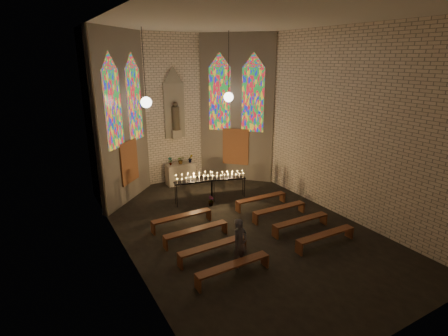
{
  "coord_description": "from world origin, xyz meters",
  "views": [
    {
      "loc": [
        -6.18,
        -9.58,
        5.91
      ],
      "look_at": [
        -0.16,
        0.92,
        2.06
      ],
      "focal_mm": 28.0,
      "sensor_mm": 36.0,
      "label": 1
    }
  ],
  "objects": [
    {
      "name": "pew_left_1",
      "position": [
        -1.77,
        -0.0,
        0.35
      ],
      "size": [
        2.28,
        0.36,
        0.44
      ],
      "rotation": [
        0.0,
        0.0,
        0.02
      ],
      "color": "brown",
      "rests_on": "ground"
    },
    {
      "name": "pew_right_3",
      "position": [
        1.77,
        -2.4,
        0.35
      ],
      "size": [
        2.28,
        0.36,
        0.44
      ],
      "rotation": [
        0.0,
        0.0,
        -0.02
      ],
      "color": "brown",
      "rests_on": "ground"
    },
    {
      "name": "votive_stand_right",
      "position": [
        1.09,
        2.76,
        0.96
      ],
      "size": [
        1.56,
        0.82,
        1.12
      ],
      "rotation": [
        0.0,
        0.0,
        -0.32
      ],
      "color": "black",
      "rests_on": "ground"
    },
    {
      "name": "flower_vase_right",
      "position": [
        0.53,
        5.42,
        1.2
      ],
      "size": [
        0.25,
        0.21,
        0.4
      ],
      "primitive_type": "imported",
      "rotation": [
        0.0,
        0.0,
        -0.14
      ],
      "color": "#4C723F",
      "rests_on": "altar"
    },
    {
      "name": "floor",
      "position": [
        0.0,
        0.0,
        0.0
      ],
      "size": [
        12.0,
        12.0,
        0.0
      ],
      "primitive_type": "plane",
      "color": "black",
      "rests_on": "ground"
    },
    {
      "name": "pew_left_3",
      "position": [
        -1.77,
        -2.4,
        0.35
      ],
      "size": [
        2.28,
        0.36,
        0.44
      ],
      "rotation": [
        0.0,
        0.0,
        0.02
      ],
      "color": "brown",
      "rests_on": "ground"
    },
    {
      "name": "room",
      "position": [
        -0.0,
        3.37,
        3.72
      ],
      "size": [
        8.22,
        12.43,
        7.0
      ],
      "color": "beige",
      "rests_on": "ground"
    },
    {
      "name": "visitor",
      "position": [
        -1.3,
        -2.0,
        0.75
      ],
      "size": [
        0.64,
        0.51,
        1.51
      ],
      "primitive_type": "imported",
      "rotation": [
        0.0,
        0.0,
        0.31
      ],
      "color": "#52515C",
      "rests_on": "ground"
    },
    {
      "name": "pew_right_1",
      "position": [
        1.77,
        -0.0,
        0.35
      ],
      "size": [
        2.28,
        0.36,
        0.44
      ],
      "rotation": [
        0.0,
        0.0,
        -0.02
      ],
      "color": "brown",
      "rests_on": "ground"
    },
    {
      "name": "pew_left_0",
      "position": [
        -1.77,
        1.2,
        0.35
      ],
      "size": [
        2.28,
        0.36,
        0.44
      ],
      "rotation": [
        0.0,
        0.0,
        0.02
      ],
      "color": "brown",
      "rests_on": "ground"
    },
    {
      "name": "pew_right_2",
      "position": [
        1.77,
        -1.2,
        0.35
      ],
      "size": [
        2.28,
        0.36,
        0.44
      ],
      "rotation": [
        0.0,
        0.0,
        -0.02
      ],
      "color": "brown",
      "rests_on": "ground"
    },
    {
      "name": "flower_vase_center",
      "position": [
        0.03,
        5.45,
        1.19
      ],
      "size": [
        0.34,
        0.29,
        0.37
      ],
      "primitive_type": "imported",
      "rotation": [
        0.0,
        0.0,
        -0.01
      ],
      "color": "#4C723F",
      "rests_on": "altar"
    },
    {
      "name": "votive_stand_left",
      "position": [
        -0.45,
        2.88,
        1.08
      ],
      "size": [
        1.75,
        0.69,
        1.25
      ],
      "rotation": [
        0.0,
        0.0,
        -0.17
      ],
      "color": "black",
      "rests_on": "ground"
    },
    {
      "name": "altar",
      "position": [
        0.0,
        5.45,
        0.5
      ],
      "size": [
        1.4,
        0.6,
        1.0
      ],
      "primitive_type": "cube",
      "color": "#B2A591",
      "rests_on": "ground"
    },
    {
      "name": "flower_vase_left",
      "position": [
        -0.49,
        5.48,
        1.2
      ],
      "size": [
        0.22,
        0.16,
        0.4
      ],
      "primitive_type": "imported",
      "rotation": [
        0.0,
        0.0,
        -0.09
      ],
      "color": "#4C723F",
      "rests_on": "altar"
    },
    {
      "name": "aisle_flower_pot",
      "position": [
        0.03,
        2.34,
        0.2
      ],
      "size": [
        0.29,
        0.29,
        0.4
      ],
      "primitive_type": "imported",
      "rotation": [
        0.0,
        0.0,
        0.33
      ],
      "color": "#4C723F",
      "rests_on": "ground"
    },
    {
      "name": "pew_right_0",
      "position": [
        1.77,
        1.2,
        0.35
      ],
      "size": [
        2.28,
        0.36,
        0.44
      ],
      "rotation": [
        0.0,
        0.0,
        -0.02
      ],
      "color": "brown",
      "rests_on": "ground"
    },
    {
      "name": "pew_left_2",
      "position": [
        -1.77,
        -1.2,
        0.35
      ],
      "size": [
        2.28,
        0.36,
        0.44
      ],
      "rotation": [
        0.0,
        0.0,
        0.02
      ],
      "color": "brown",
      "rests_on": "ground"
    }
  ]
}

